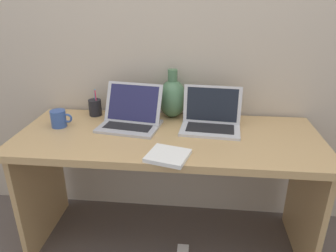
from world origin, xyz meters
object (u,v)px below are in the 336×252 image
(green_vase, at_px, (172,98))
(pen_cup, at_px, (95,107))
(laptop_left, at_px, (131,115))
(laptop_right, at_px, (211,117))
(coffee_mug, at_px, (59,119))
(power_brick, at_px, (183,250))
(notebook_stack, at_px, (168,156))

(green_vase, distance_m, pen_cup, 0.50)
(laptop_left, relative_size, laptop_right, 1.07)
(coffee_mug, relative_size, pen_cup, 0.76)
(green_vase, bearing_deg, power_brick, -74.49)
(green_vase, relative_size, pen_cup, 1.79)
(laptop_left, bearing_deg, green_vase, 36.31)
(laptop_left, bearing_deg, coffee_mug, -171.40)
(notebook_stack, bearing_deg, power_brick, 66.34)
(pen_cup, bearing_deg, power_brick, -29.89)
(laptop_left, relative_size, green_vase, 1.24)
(laptop_right, xyz_separation_m, notebook_stack, (-0.21, -0.38, -0.05))
(pen_cup, bearing_deg, notebook_stack, -44.76)
(pen_cup, bearing_deg, laptop_left, -27.98)
(laptop_left, height_order, pen_cup, laptop_left)
(power_brick, bearing_deg, green_vase, 105.51)
(laptop_left, height_order, laptop_right, same)
(laptop_right, distance_m, green_vase, 0.29)
(laptop_left, height_order, notebook_stack, laptop_left)
(notebook_stack, distance_m, power_brick, 0.78)
(notebook_stack, xyz_separation_m, power_brick, (0.08, 0.17, -0.75))
(laptop_right, xyz_separation_m, pen_cup, (-0.73, 0.13, -0.01))
(laptop_right, height_order, coffee_mug, laptop_right)
(laptop_left, height_order, coffee_mug, laptop_left)
(laptop_right, relative_size, power_brick, 5.02)
(laptop_right, distance_m, notebook_stack, 0.44)
(coffee_mug, distance_m, pen_cup, 0.25)
(green_vase, relative_size, coffee_mug, 2.37)
(green_vase, bearing_deg, laptop_right, -33.51)
(laptop_left, bearing_deg, notebook_stack, -55.74)
(pen_cup, relative_size, power_brick, 2.40)
(laptop_left, bearing_deg, laptop_right, 1.29)
(pen_cup, bearing_deg, coffee_mug, -126.84)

